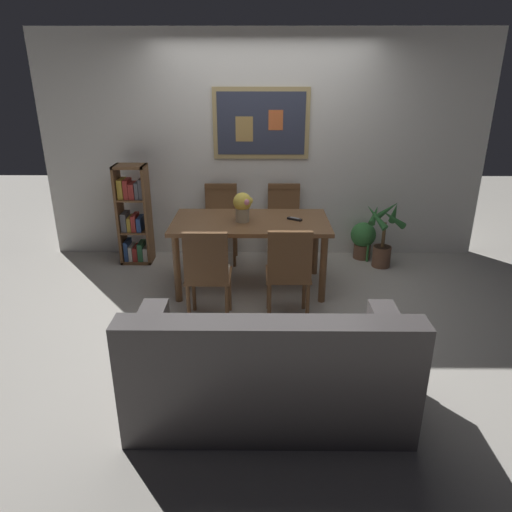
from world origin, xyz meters
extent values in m
plane|color=#B7B2A8|center=(0.00, 0.00, 0.00)|extent=(12.00, 12.00, 0.00)
cube|color=silver|center=(0.00, 1.41, 1.30)|extent=(5.20, 0.10, 2.60)
cube|color=tan|center=(-0.04, 1.34, 1.59)|extent=(1.11, 0.02, 0.80)
cube|color=#33384C|center=(-0.04, 1.33, 1.59)|extent=(1.01, 0.01, 0.70)
cube|color=tan|center=(-0.23, 1.32, 1.53)|extent=(0.20, 0.00, 0.28)
cube|color=#D86633|center=(0.13, 1.32, 1.63)|extent=(0.17, 0.00, 0.22)
cube|color=brown|center=(-0.14, 0.35, 0.72)|extent=(1.59, 0.85, 0.04)
cylinder|color=brown|center=(-0.86, 0.01, 0.35)|extent=(0.07, 0.07, 0.70)
cylinder|color=brown|center=(0.57, 0.01, 0.35)|extent=(0.07, 0.07, 0.70)
cylinder|color=brown|center=(-0.86, 0.70, 0.35)|extent=(0.07, 0.07, 0.70)
cylinder|color=brown|center=(0.57, 0.70, 0.35)|extent=(0.07, 0.07, 0.70)
cube|color=brown|center=(0.24, 1.07, 0.44)|extent=(0.40, 0.40, 0.03)
cube|color=#C6B299|center=(0.24, 1.07, 0.47)|extent=(0.36, 0.36, 0.03)
cylinder|color=brown|center=(0.41, 1.24, 0.21)|extent=(0.04, 0.04, 0.42)
cylinder|color=brown|center=(0.07, 1.24, 0.21)|extent=(0.04, 0.04, 0.42)
cylinder|color=brown|center=(0.41, 0.90, 0.21)|extent=(0.04, 0.04, 0.42)
cylinder|color=brown|center=(0.07, 0.90, 0.21)|extent=(0.04, 0.04, 0.42)
cube|color=brown|center=(0.24, 1.25, 0.68)|extent=(0.38, 0.04, 0.46)
cube|color=brown|center=(0.24, 1.25, 0.88)|extent=(0.38, 0.05, 0.06)
cube|color=brown|center=(-0.50, -0.36, 0.44)|extent=(0.40, 0.40, 0.03)
cube|color=#C6B299|center=(-0.50, -0.36, 0.47)|extent=(0.36, 0.36, 0.03)
cylinder|color=brown|center=(-0.67, -0.53, 0.21)|extent=(0.04, 0.04, 0.42)
cylinder|color=brown|center=(-0.33, -0.53, 0.21)|extent=(0.04, 0.04, 0.42)
cylinder|color=brown|center=(-0.67, -0.19, 0.21)|extent=(0.04, 0.04, 0.42)
cylinder|color=brown|center=(-0.33, -0.19, 0.21)|extent=(0.04, 0.04, 0.42)
cube|color=brown|center=(-0.50, -0.54, 0.68)|extent=(0.38, 0.04, 0.46)
cube|color=brown|center=(-0.50, -0.54, 0.88)|extent=(0.38, 0.05, 0.06)
cube|color=brown|center=(0.21, -0.32, 0.44)|extent=(0.40, 0.40, 0.03)
cube|color=#C6B299|center=(0.21, -0.32, 0.47)|extent=(0.36, 0.36, 0.03)
cylinder|color=brown|center=(0.04, -0.49, 0.21)|extent=(0.04, 0.04, 0.42)
cylinder|color=brown|center=(0.38, -0.49, 0.21)|extent=(0.04, 0.04, 0.42)
cylinder|color=brown|center=(0.04, -0.15, 0.21)|extent=(0.04, 0.04, 0.42)
cylinder|color=brown|center=(0.38, -0.15, 0.21)|extent=(0.04, 0.04, 0.42)
cube|color=brown|center=(0.21, -0.50, 0.68)|extent=(0.38, 0.04, 0.46)
cube|color=brown|center=(0.21, -0.50, 0.88)|extent=(0.38, 0.05, 0.06)
cube|color=brown|center=(-0.51, 1.07, 0.44)|extent=(0.40, 0.40, 0.03)
cube|color=#C6B299|center=(-0.51, 1.07, 0.47)|extent=(0.36, 0.36, 0.03)
cylinder|color=brown|center=(-0.34, 1.24, 0.21)|extent=(0.04, 0.04, 0.42)
cylinder|color=brown|center=(-0.68, 1.24, 0.21)|extent=(0.04, 0.04, 0.42)
cylinder|color=brown|center=(-0.34, 0.90, 0.21)|extent=(0.04, 0.04, 0.42)
cylinder|color=brown|center=(-0.68, 0.90, 0.21)|extent=(0.04, 0.04, 0.42)
cube|color=brown|center=(-0.51, 1.25, 0.68)|extent=(0.38, 0.04, 0.46)
cube|color=brown|center=(-0.51, 1.25, 0.88)|extent=(0.38, 0.05, 0.06)
cube|color=#514C4C|center=(0.01, -1.56, 0.20)|extent=(1.80, 0.84, 0.40)
cube|color=#514C4C|center=(0.01, -1.88, 0.62)|extent=(1.80, 0.20, 0.44)
cube|color=#514C4C|center=(-0.80, -1.56, 0.51)|extent=(0.18, 0.80, 0.22)
cube|color=#514C4C|center=(0.82, -1.56, 0.51)|extent=(0.18, 0.80, 0.22)
cube|color=#334C72|center=(-0.44, -1.74, 0.56)|extent=(0.32, 0.16, 0.33)
cube|color=#B78C33|center=(0.01, -1.74, 0.56)|extent=(0.32, 0.16, 0.33)
cube|color=brown|center=(-1.68, 1.05, 0.58)|extent=(0.03, 0.28, 1.17)
cube|color=brown|center=(-1.35, 1.05, 0.58)|extent=(0.03, 0.28, 1.17)
cube|color=brown|center=(-1.52, 1.05, 0.01)|extent=(0.36, 0.28, 0.03)
cube|color=brown|center=(-1.52, 1.05, 1.15)|extent=(0.36, 0.28, 0.03)
cube|color=brown|center=(-1.52, 1.05, 0.39)|extent=(0.30, 0.28, 0.02)
cube|color=brown|center=(-1.52, 1.05, 0.78)|extent=(0.30, 0.28, 0.02)
cube|color=#2D4C8C|center=(-1.63, 1.05, 0.15)|extent=(0.05, 0.22, 0.24)
cube|color=beige|center=(-1.59, 1.05, 0.12)|extent=(0.04, 0.22, 0.18)
cube|color=#B2332D|center=(-1.53, 1.05, 0.11)|extent=(0.06, 0.22, 0.17)
cube|color=#337247|center=(-1.47, 1.05, 0.14)|extent=(0.06, 0.22, 0.21)
cube|color=beige|center=(-1.41, 1.05, 0.11)|extent=(0.05, 0.22, 0.16)
cube|color=#595960|center=(-1.63, 1.05, 0.51)|extent=(0.06, 0.22, 0.21)
cube|color=gold|center=(-1.57, 1.05, 0.48)|extent=(0.04, 0.22, 0.17)
cube|color=#B2332D|center=(-1.51, 1.05, 0.50)|extent=(0.05, 0.22, 0.19)
cube|color=#2D4C8C|center=(-1.45, 1.05, 0.48)|extent=(0.05, 0.22, 0.16)
cube|color=gold|center=(-1.63, 1.05, 0.90)|extent=(0.06, 0.22, 0.22)
cube|color=#B2332D|center=(-1.56, 1.05, 0.90)|extent=(0.05, 0.22, 0.22)
cube|color=#B2332D|center=(-1.50, 1.05, 0.88)|extent=(0.06, 0.22, 0.18)
cube|color=#595960|center=(-1.44, 1.05, 0.88)|extent=(0.04, 0.22, 0.19)
cube|color=#595960|center=(-1.39, 1.05, 0.90)|extent=(0.05, 0.22, 0.23)
cylinder|color=brown|center=(1.21, 1.18, 0.09)|extent=(0.20, 0.20, 0.18)
cylinder|color=#332319|center=(1.21, 1.18, 0.17)|extent=(0.18, 0.18, 0.02)
sphere|color=#387F3D|center=(1.21, 1.18, 0.30)|extent=(0.30, 0.30, 0.30)
cylinder|color=#387F3D|center=(1.25, 1.07, 0.09)|extent=(0.03, 0.03, 0.27)
cylinder|color=#387F3D|center=(1.31, 1.25, 0.11)|extent=(0.03, 0.03, 0.23)
cylinder|color=brown|center=(1.38, 0.92, 0.12)|extent=(0.21, 0.21, 0.25)
cylinder|color=#332319|center=(1.38, 0.92, 0.24)|extent=(0.19, 0.19, 0.02)
cylinder|color=brown|center=(1.38, 0.92, 0.39)|extent=(0.04, 0.04, 0.29)
cone|color=#2D6B33|center=(1.48, 0.91, 0.66)|extent=(0.09, 0.23, 0.29)
cone|color=#2D6B33|center=(1.43, 1.06, 0.64)|extent=(0.30, 0.16, 0.27)
cone|color=#2D6B33|center=(1.27, 0.98, 0.61)|extent=(0.19, 0.26, 0.22)
cone|color=#2D6B33|center=(1.25, 0.82, 0.64)|extent=(0.26, 0.30, 0.26)
cone|color=#2D6B33|center=(1.43, 0.76, 0.63)|extent=(0.33, 0.16, 0.26)
cylinder|color=tan|center=(-0.22, 0.32, 0.81)|extent=(0.14, 0.14, 0.14)
sphere|color=#EACC4C|center=(-0.22, 0.32, 0.94)|extent=(0.19, 0.19, 0.19)
sphere|color=#D86633|center=(-0.26, 0.39, 0.97)|extent=(0.07, 0.07, 0.07)
sphere|color=pink|center=(-0.18, 0.26, 0.95)|extent=(0.06, 0.06, 0.06)
sphere|color=#EACC4C|center=(-0.15, 0.35, 0.95)|extent=(0.07, 0.07, 0.07)
cube|color=black|center=(0.31, 0.37, 0.75)|extent=(0.15, 0.12, 0.02)
cube|color=gray|center=(0.31, 0.37, 0.76)|extent=(0.10, 0.08, 0.00)
camera|label=1|loc=(-0.05, -4.19, 2.16)|focal=32.85mm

